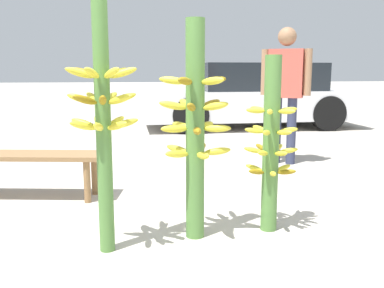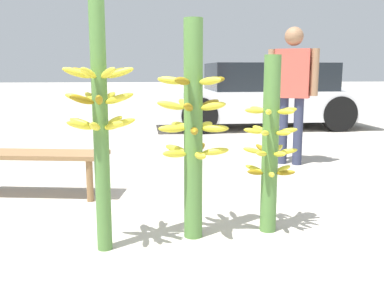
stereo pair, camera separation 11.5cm
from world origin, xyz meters
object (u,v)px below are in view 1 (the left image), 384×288
banana_stalk_left (103,115)px  banana_stalk_right (271,144)px  vendor_person (286,83)px  banana_stalk_center (195,128)px  parked_car (252,96)px  market_bench (33,161)px

banana_stalk_left → banana_stalk_right: banana_stalk_left is taller
banana_stalk_right → vendor_person: vendor_person is taller
banana_stalk_center → parked_car: size_ratio=0.34×
market_bench → vendor_person: bearing=31.3°
banana_stalk_left → banana_stalk_center: size_ratio=1.12×
market_bench → banana_stalk_center: bearing=-30.8°
market_bench → parked_car: parked_car is taller
banana_stalk_center → market_bench: size_ratio=1.13×
banana_stalk_right → vendor_person: (0.88, 2.18, 0.36)m
banana_stalk_center → market_bench: (-1.33, 1.11, -0.43)m
vendor_person → parked_car: bearing=-71.1°
banana_stalk_center → vendor_person: bearing=57.5°
banana_stalk_left → vendor_person: (2.03, 2.40, 0.12)m
banana_stalk_center → banana_stalk_right: banana_stalk_center is taller
vendor_person → banana_stalk_center: bearing=85.2°
banana_stalk_center → vendor_person: size_ratio=0.89×
banana_stalk_right → parked_car: size_ratio=0.29×
banana_stalk_left → banana_stalk_right: 1.20m
parked_car → vendor_person: bearing=170.1°
banana_stalk_left → parked_car: bearing=66.5°
banana_stalk_left → market_bench: banana_stalk_left is taller
vendor_person → parked_car: size_ratio=0.38×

